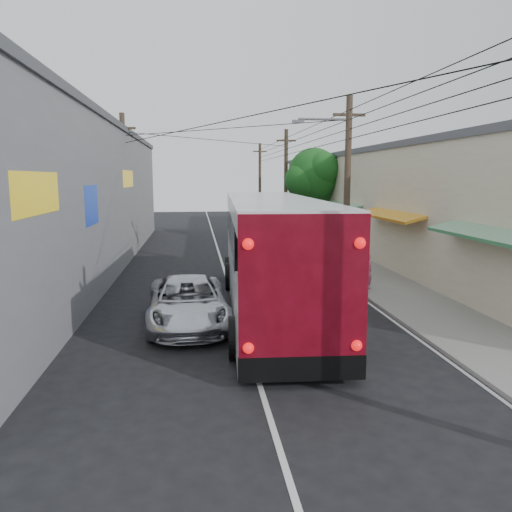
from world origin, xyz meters
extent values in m
plane|color=black|center=(0.00, 0.00, 0.00)|extent=(120.00, 120.00, 0.00)
cube|color=slate|center=(6.50, 20.00, 0.06)|extent=(3.00, 80.00, 0.12)
cube|color=beige|center=(11.00, 22.00, 3.00)|extent=(6.00, 40.00, 6.00)
cube|color=#4C4C51|center=(11.00, 22.00, 6.10)|extent=(6.20, 40.00, 0.30)
cube|color=#1A7738|center=(7.70, 6.00, 2.90)|extent=(1.39, 6.00, 0.46)
cube|color=#C76D17|center=(7.70, 14.00, 2.90)|extent=(1.39, 6.00, 0.46)
cube|color=#1A7738|center=(7.70, 22.00, 2.90)|extent=(1.39, 6.00, 0.46)
cube|color=#C76D17|center=(7.70, 30.00, 2.90)|extent=(1.39, 6.00, 0.46)
cube|color=#1A7738|center=(7.70, 38.00, 2.90)|extent=(1.39, 6.00, 0.46)
cube|color=gray|center=(-8.50, 18.00, 3.50)|extent=(7.00, 36.00, 7.00)
cube|color=#4C4C51|center=(-8.50, 18.00, 7.10)|extent=(7.20, 36.00, 0.30)
cube|color=yellow|center=(-5.05, 4.00, 4.20)|extent=(0.12, 3.50, 1.00)
cube|color=#1433A5|center=(-5.05, 10.00, 3.60)|extent=(0.12, 2.20, 1.40)
cube|color=yellow|center=(-5.05, 20.00, 4.50)|extent=(0.12, 4.00, 0.90)
cylinder|color=#473828|center=(5.20, 13.00, 4.00)|extent=(0.28, 0.28, 8.00)
cube|color=#473828|center=(5.20, 13.00, 7.20)|extent=(1.40, 0.12, 0.12)
cylinder|color=#473828|center=(5.20, 28.00, 4.00)|extent=(0.28, 0.28, 8.00)
cube|color=#473828|center=(5.20, 28.00, 7.20)|extent=(1.40, 0.12, 0.12)
cylinder|color=#473828|center=(5.20, 43.00, 4.00)|extent=(0.28, 0.28, 8.00)
cube|color=#473828|center=(5.20, 43.00, 7.20)|extent=(1.40, 0.12, 0.12)
cylinder|color=#473828|center=(-5.20, 20.00, 4.00)|extent=(0.28, 0.28, 8.00)
cube|color=#473828|center=(-5.20, 20.00, 7.20)|extent=(1.40, 0.12, 0.12)
cylinder|color=#59595E|center=(4.10, 13.00, 7.00)|extent=(2.20, 0.10, 0.10)
cube|color=#59595E|center=(3.00, 13.00, 6.90)|extent=(0.50, 0.18, 0.12)
cylinder|color=#3F2B19|center=(6.80, 26.00, 2.00)|extent=(0.44, 0.44, 4.00)
sphere|color=#124312|center=(6.80, 26.00, 4.80)|extent=(3.60, 3.60, 3.60)
sphere|color=#124312|center=(7.80, 26.60, 4.20)|extent=(2.60, 2.60, 2.60)
sphere|color=#124312|center=(5.90, 25.60, 4.40)|extent=(2.40, 2.40, 2.40)
sphere|color=#124312|center=(7.20, 25.00, 5.20)|extent=(2.20, 2.20, 2.20)
sphere|color=#124312|center=(6.50, 26.90, 5.00)|extent=(2.00, 2.00, 2.00)
cube|color=silver|center=(1.20, 8.50, 1.28)|extent=(3.42, 13.44, 2.11)
cube|color=black|center=(1.23, 9.06, 2.83)|extent=(3.33, 11.22, 1.11)
cube|color=silver|center=(1.20, 8.50, 3.61)|extent=(3.42, 13.44, 0.55)
cube|color=maroon|center=(0.88, 1.83, 2.22)|extent=(2.75, 0.22, 3.22)
cube|color=black|center=(0.88, 1.83, 0.50)|extent=(2.78, 0.25, 0.55)
sphere|color=red|center=(-0.29, 1.85, 1.00)|extent=(0.24, 0.24, 0.24)
sphere|color=red|center=(2.04, 1.74, 1.00)|extent=(0.24, 0.24, 0.24)
sphere|color=red|center=(-0.29, 1.85, 3.22)|extent=(0.24, 0.24, 0.24)
sphere|color=red|center=(2.04, 1.74, 3.22)|extent=(0.24, 0.24, 0.24)
cylinder|color=black|center=(-0.41, 3.91, 0.55)|extent=(0.39, 1.12, 1.11)
cylinder|color=black|center=(2.36, 3.78, 0.55)|extent=(0.39, 1.12, 1.11)
cylinder|color=black|center=(-0.02, 11.89, 0.55)|extent=(0.39, 1.12, 1.11)
cylinder|color=black|center=(2.75, 11.76, 0.55)|extent=(0.39, 1.12, 1.11)
cylinder|color=black|center=(0.06, 13.56, 0.55)|extent=(0.39, 1.12, 1.11)
cylinder|color=black|center=(2.83, 13.42, 0.55)|extent=(0.39, 1.12, 1.11)
imported|color=silver|center=(-1.65, 7.05, 0.73)|extent=(2.64, 5.35, 1.46)
imported|color=gray|center=(3.80, 17.49, 0.80)|extent=(2.76, 5.72, 1.60)
imported|color=#27272C|center=(3.80, 22.79, 0.76)|extent=(2.06, 4.54, 1.51)
imported|color=black|center=(3.80, 30.42, 0.72)|extent=(2.06, 4.54, 1.45)
imported|color=#C06591|center=(5.40, 10.74, 0.85)|extent=(0.60, 0.47, 1.47)
imported|color=#99BADF|center=(5.40, 12.59, 0.84)|extent=(0.85, 0.78, 1.43)
camera|label=1|loc=(-1.33, -8.21, 4.56)|focal=35.00mm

